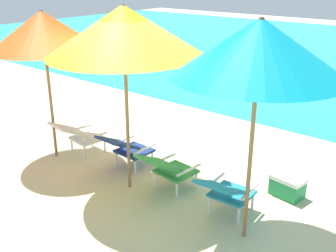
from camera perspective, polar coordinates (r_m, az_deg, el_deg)
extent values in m
plane|color=beige|center=(9.60, 13.25, 1.62)|extent=(40.00, 40.00, 0.00)
cube|color=silver|center=(7.44, -11.24, -1.69)|extent=(0.58, 0.57, 0.04)
cube|color=silver|center=(7.17, -13.85, -0.47)|extent=(0.59, 0.58, 0.27)
cylinder|color=white|center=(7.77, -10.73, -1.84)|extent=(0.04, 0.04, 0.26)
cylinder|color=white|center=(7.43, -8.88, -2.82)|extent=(0.04, 0.04, 0.26)
cylinder|color=white|center=(7.58, -13.39, -2.67)|extent=(0.04, 0.04, 0.26)
cylinder|color=white|center=(7.23, -11.62, -3.72)|extent=(0.04, 0.04, 0.26)
cube|color=white|center=(7.61, -12.35, -0.29)|extent=(0.10, 0.50, 0.03)
cube|color=white|center=(7.19, -10.20, -1.40)|extent=(0.10, 0.50, 0.03)
cube|color=navy|center=(6.82, -4.78, -3.49)|extent=(0.53, 0.51, 0.04)
cube|color=navy|center=(6.49, -7.14, -2.34)|extent=(0.53, 0.53, 0.27)
cylinder|color=white|center=(7.16, -4.80, -3.58)|extent=(0.04, 0.04, 0.26)
cylinder|color=white|center=(6.88, -2.20, -4.58)|extent=(0.04, 0.04, 0.26)
cylinder|color=white|center=(6.90, -7.27, -4.67)|extent=(0.04, 0.04, 0.26)
cylinder|color=white|center=(6.61, -4.67, -5.77)|extent=(0.04, 0.04, 0.26)
cube|color=white|center=(6.95, -6.33, -2.01)|extent=(0.04, 0.50, 0.03)
cube|color=white|center=(6.61, -3.21, -3.17)|extent=(0.04, 0.50, 0.03)
cube|color=#338E3D|center=(6.14, 1.15, -6.39)|extent=(0.57, 0.55, 0.04)
cube|color=#338E3D|center=(5.78, -1.36, -5.21)|extent=(0.57, 0.57, 0.27)
cylinder|color=white|center=(6.48, 1.03, -6.32)|extent=(0.04, 0.04, 0.26)
cylinder|color=white|center=(6.21, 3.97, -7.63)|extent=(0.04, 0.04, 0.26)
cylinder|color=white|center=(6.21, -1.69, -7.58)|extent=(0.04, 0.04, 0.26)
cylinder|color=white|center=(5.94, 1.26, -9.03)|extent=(0.04, 0.04, 0.26)
cube|color=white|center=(6.25, -0.57, -4.63)|extent=(0.08, 0.50, 0.03)
cube|color=white|center=(5.92, 2.98, -6.17)|extent=(0.08, 0.50, 0.03)
cube|color=teal|center=(5.63, 8.97, -9.38)|extent=(0.55, 0.53, 0.04)
cube|color=teal|center=(5.21, 7.26, -8.53)|extent=(0.55, 0.54, 0.27)
cylinder|color=white|center=(5.96, 7.94, -9.18)|extent=(0.04, 0.04, 0.26)
cylinder|color=white|center=(5.80, 11.82, -10.36)|extent=(0.04, 0.04, 0.26)
cylinder|color=white|center=(5.64, 5.87, -10.97)|extent=(0.04, 0.04, 0.26)
cylinder|color=white|center=(5.47, 9.93, -12.30)|extent=(0.04, 0.04, 0.26)
cube|color=white|center=(5.68, 6.70, -7.60)|extent=(0.06, 0.50, 0.03)
cube|color=white|center=(5.48, 11.48, -9.04)|extent=(0.06, 0.50, 0.03)
cylinder|color=olive|center=(7.20, -16.15, 2.99)|extent=(0.05, 0.05, 1.95)
cone|color=#EA5619|center=(6.93, -17.21, 12.84)|extent=(2.34, 2.35, 0.65)
sphere|color=#4C3823|center=(6.90, -17.46, 15.09)|extent=(0.07, 0.07, 0.07)
cylinder|color=olive|center=(5.88, -5.74, 0.30)|extent=(0.05, 0.05, 2.07)
cone|color=yellow|center=(5.55, -6.25, 13.28)|extent=(2.96, 2.96, 0.70)
sphere|color=#4C3823|center=(5.52, -6.38, 16.38)|extent=(0.07, 0.07, 0.07)
cylinder|color=olive|center=(4.82, 11.47, -4.92)|extent=(0.05, 0.05, 2.07)
cone|color=#0A93AD|center=(4.41, 12.73, 10.68)|extent=(2.63, 2.63, 0.66)
sphere|color=#4C3823|center=(4.37, 13.03, 14.35)|extent=(0.07, 0.07, 0.07)
cube|color=#1E844C|center=(6.25, 16.44, -8.37)|extent=(0.49, 0.36, 0.26)
cube|color=white|center=(6.17, 16.59, -7.07)|extent=(0.51, 0.39, 0.06)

